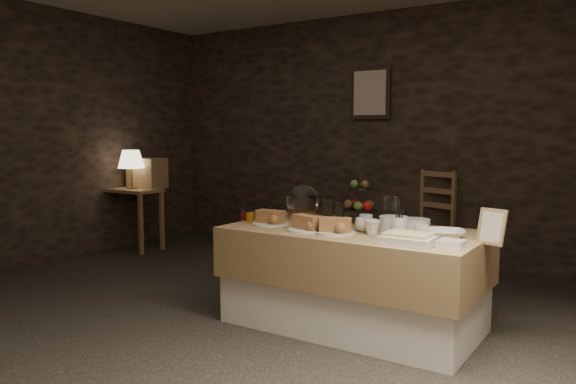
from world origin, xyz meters
The scene contains 27 objects.
ground_plane centered at (0.00, 0.00, 0.00)m, with size 5.50×5.00×0.01m, color black.
room_shell centered at (0.00, 0.00, 1.56)m, with size 5.52×5.02×2.60m.
buffet_table centered at (0.75, 0.28, 0.39)m, with size 1.71×0.91×0.68m.
console_table centered at (-2.50, 1.22, 0.57)m, with size 0.65×0.37×0.70m.
table_lamp centered at (-2.45, 1.17, 1.03)m, with size 0.29×0.29×0.44m.
wine_rack centered at (-2.45, 1.40, 0.87)m, with size 0.42×0.26×0.34m, color olive.
chair centered at (0.56, 2.35, 0.42)m, with size 0.56×0.54×0.74m.
framed_picture centered at (-0.15, 2.47, 1.75)m, with size 0.45×0.04×0.55m.
plate_stack_a centered at (1.01, 0.35, 0.73)m, with size 0.19×0.19×0.10m, color silver.
plate_stack_b centered at (1.13, 0.42, 0.72)m, with size 0.20×0.20×0.09m, color silver.
cutlery_holder centered at (1.11, 0.20, 0.74)m, with size 0.10×0.10×0.12m, color silver.
cup_a centered at (0.85, 0.24, 0.72)m, with size 0.12×0.12×0.09m, color silver.
cup_b centered at (0.94, 0.16, 0.72)m, with size 0.10×0.10×0.10m, color silver.
mug_c centered at (0.81, 0.36, 0.72)m, with size 0.09×0.09×0.10m, color silver.
mug_d centered at (1.26, 0.19, 0.72)m, with size 0.08×0.08×0.09m, color silver.
bowl centered at (1.38, 0.27, 0.71)m, with size 0.24×0.24×0.06m, color silver.
cake_dome centered at (0.16, 0.58, 0.78)m, with size 0.26×0.26×0.26m.
fruit_stand centered at (0.66, 0.57, 0.81)m, with size 0.25×0.25×0.35m.
bread_platter_left centered at (0.18, 0.12, 0.72)m, with size 0.26×0.26×0.11m.
bread_platter_center centered at (0.52, 0.05, 0.72)m, with size 0.26×0.26×0.11m.
bread_platter_right centered at (0.73, 0.06, 0.72)m, with size 0.26×0.26×0.11m.
jam_jars centered at (-0.05, 0.29, 0.71)m, with size 0.18×0.32×0.07m.
tart_dish centered at (1.26, -0.02, 0.71)m, with size 0.30×0.22×0.07m.
square_dish centered at (1.50, 0.03, 0.70)m, with size 0.14×0.14×0.04m, color silver.
menu_frame centered at (1.64, 0.34, 0.77)m, with size 0.17×0.02×0.22m, color olive.
storage_jar_a centered at (0.42, 0.56, 0.76)m, with size 0.10×0.10×0.16m, color white.
storage_jar_b centered at (0.47, 0.63, 0.75)m, with size 0.09×0.09×0.14m, color white.
Camera 1 is at (2.43, -3.10, 1.32)m, focal length 35.00 mm.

